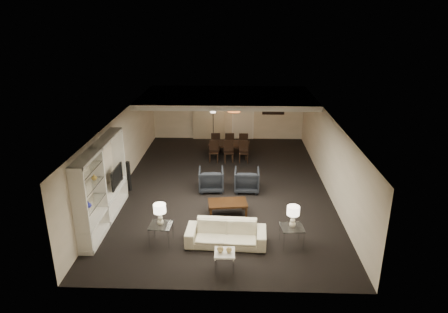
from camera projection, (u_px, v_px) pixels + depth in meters
floor at (224, 186)px, 13.88m from camera, size 11.00×11.00×0.00m
ceiling at (224, 116)px, 13.02m from camera, size 7.00×11.00×0.02m
wall_back at (228, 113)px, 18.61m from camera, size 7.00×0.02×2.50m
wall_front at (215, 241)px, 8.29m from camera, size 7.00×0.02×2.50m
wall_left at (121, 151)px, 13.56m from camera, size 0.02×11.00×2.50m
wall_right at (328, 154)px, 13.34m from camera, size 0.02×11.00×2.50m
ceiling_soffit at (227, 97)px, 16.33m from camera, size 7.00×4.00×0.20m
curtains at (209, 114)px, 18.58m from camera, size 1.50×0.12×2.40m
door at (243, 117)px, 18.62m from camera, size 0.90×0.05×2.10m
painting at (273, 107)px, 18.40m from camera, size 0.95×0.04×0.65m
media_unit at (103, 185)px, 11.14m from camera, size 0.38×3.40×2.35m
pendant_light at (234, 109)px, 16.49m from camera, size 0.52×0.52×0.24m
sofa at (226, 234)px, 10.37m from camera, size 2.11×0.91×0.61m
coffee_table at (228, 208)px, 11.90m from camera, size 1.21×0.80×0.41m
armchair_left at (211, 180)px, 13.45m from camera, size 0.88×0.90×0.77m
armchair_right at (247, 180)px, 13.42m from camera, size 0.84×0.86×0.77m
side_table_left at (161, 234)px, 10.44m from camera, size 0.60×0.60×0.53m
side_table_right at (292, 236)px, 10.33m from camera, size 0.62×0.62×0.53m
table_lamp_left at (160, 215)px, 10.24m from camera, size 0.36×0.36×0.59m
table_lamp_right at (293, 217)px, 10.13m from camera, size 0.33×0.33×0.59m
marble_table at (225, 261)px, 9.36m from camera, size 0.48×0.48×0.47m
gold_gourd_a at (220, 249)px, 9.26m from camera, size 0.15×0.15×0.15m
gold_gourd_b at (229, 250)px, 9.25m from camera, size 0.13×0.13×0.13m
television at (114, 177)px, 12.03m from camera, size 1.01×0.13×0.58m
vase_blue at (88, 204)px, 10.08m from camera, size 0.16×0.16×0.17m
vase_amber at (94, 177)px, 10.47m from camera, size 0.15×0.15×0.16m
floor_speaker at (128, 176)px, 13.39m from camera, size 0.14×0.14×1.04m
dining_table at (229, 150)px, 16.60m from camera, size 1.75×1.12×0.58m
chair_nl at (214, 152)px, 15.96m from camera, size 0.40×0.40×0.86m
chair_nm at (229, 152)px, 15.94m from camera, size 0.44×0.44×0.86m
chair_nr at (244, 152)px, 15.92m from camera, size 0.41×0.41×0.86m
chair_fl at (216, 142)px, 17.18m from camera, size 0.43×0.43×0.86m
chair_fm at (229, 142)px, 17.16m from camera, size 0.43×0.43×0.86m
chair_fr at (243, 142)px, 17.14m from camera, size 0.40×0.40×0.86m
floor_lamp at (213, 126)px, 18.04m from camera, size 0.27×0.27×1.67m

